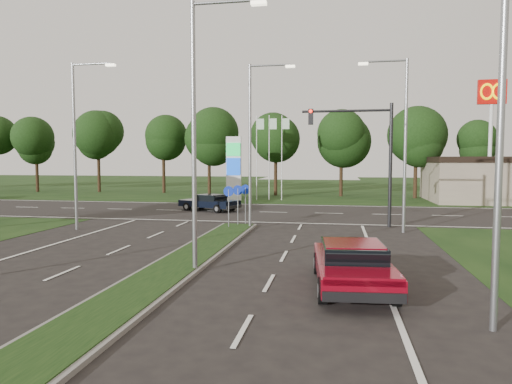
# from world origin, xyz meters

# --- Properties ---
(ground) EXTENTS (160.00, 160.00, 0.00)m
(ground) POSITION_xyz_m (0.00, 0.00, 0.00)
(ground) COLOR black
(ground) RESTS_ON ground
(verge_far) EXTENTS (160.00, 50.00, 0.02)m
(verge_far) POSITION_xyz_m (0.00, 55.00, 0.00)
(verge_far) COLOR black
(verge_far) RESTS_ON ground
(cross_road) EXTENTS (160.00, 12.00, 0.02)m
(cross_road) POSITION_xyz_m (0.00, 24.00, 0.00)
(cross_road) COLOR black
(cross_road) RESTS_ON ground
(median_kerb) EXTENTS (2.00, 26.00, 0.12)m
(median_kerb) POSITION_xyz_m (0.00, 4.00, 0.06)
(median_kerb) COLOR slate
(median_kerb) RESTS_ON ground
(streetlight_median_near) EXTENTS (2.53, 0.22, 9.00)m
(streetlight_median_near) POSITION_xyz_m (1.00, 6.00, 5.08)
(streetlight_median_near) COLOR gray
(streetlight_median_near) RESTS_ON ground
(streetlight_median_far) EXTENTS (2.53, 0.22, 9.00)m
(streetlight_median_far) POSITION_xyz_m (1.00, 16.00, 5.08)
(streetlight_median_far) COLOR gray
(streetlight_median_far) RESTS_ON ground
(streetlight_left_far) EXTENTS (2.53, 0.22, 9.00)m
(streetlight_left_far) POSITION_xyz_m (-8.30, 14.00, 5.08)
(streetlight_left_far) COLOR gray
(streetlight_left_far) RESTS_ON ground
(streetlight_right_far) EXTENTS (2.53, 0.22, 9.00)m
(streetlight_right_far) POSITION_xyz_m (8.80, 16.00, 5.08)
(streetlight_right_far) COLOR gray
(streetlight_right_far) RESTS_ON ground
(streetlight_right_near) EXTENTS (2.53, 0.22, 9.00)m
(streetlight_right_near) POSITION_xyz_m (8.80, 2.00, 5.08)
(streetlight_right_near) COLOR gray
(streetlight_right_near) RESTS_ON ground
(traffic_signal) EXTENTS (5.10, 0.42, 7.00)m
(traffic_signal) POSITION_xyz_m (7.19, 18.00, 4.65)
(traffic_signal) COLOR black
(traffic_signal) RESTS_ON ground
(median_signs) EXTENTS (1.16, 1.76, 2.38)m
(median_signs) POSITION_xyz_m (0.00, 16.40, 1.71)
(median_signs) COLOR gray
(median_signs) RESTS_ON ground
(gas_pylon) EXTENTS (5.80, 1.26, 8.00)m
(gas_pylon) POSITION_xyz_m (-3.79, 33.05, 3.20)
(gas_pylon) COLOR silver
(gas_pylon) RESTS_ON ground
(mcdonalds_sign) EXTENTS (2.20, 0.47, 10.40)m
(mcdonalds_sign) POSITION_xyz_m (18.00, 31.97, 7.99)
(mcdonalds_sign) COLOR silver
(mcdonalds_sign) RESTS_ON ground
(treeline_far) EXTENTS (6.00, 6.00, 9.90)m
(treeline_far) POSITION_xyz_m (0.10, 39.93, 6.83)
(treeline_far) COLOR black
(treeline_far) RESTS_ON ground
(red_sedan) EXTENTS (2.46, 5.19, 1.39)m
(red_sedan) POSITION_xyz_m (6.00, 4.90, 0.74)
(red_sedan) COLOR maroon
(red_sedan) RESTS_ON ground
(navy_sedan) EXTENTS (4.89, 3.49, 1.24)m
(navy_sedan) POSITION_xyz_m (-3.84, 24.09, 0.67)
(navy_sedan) COLOR black
(navy_sedan) RESTS_ON ground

